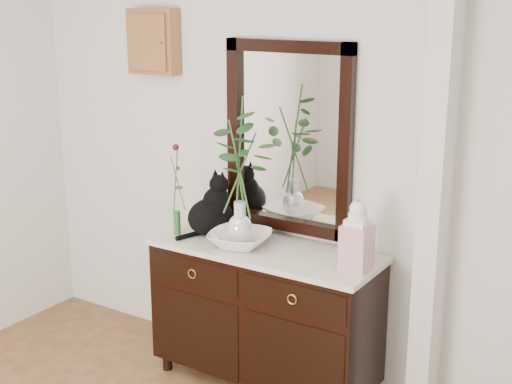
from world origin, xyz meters
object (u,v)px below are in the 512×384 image
Objects in this scene: sideboard at (265,309)px; ginger_jar at (357,234)px; lotus_bowl at (240,239)px; cat at (210,205)px.

sideboard is 3.46× the size of ginger_jar.
lotus_bowl is 0.90× the size of ginger_jar.
ginger_jar is at bearing -2.89° from sideboard.
cat is at bearing 174.83° from sideboard.
lotus_bowl is (0.28, -0.10, -0.14)m from cat.
sideboard is 0.81m from ginger_jar.
sideboard is 0.44m from lotus_bowl.
cat is at bearing 176.15° from ginger_jar.
ginger_jar reaches higher than lotus_bowl.
sideboard is at bearing 11.62° from cat.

